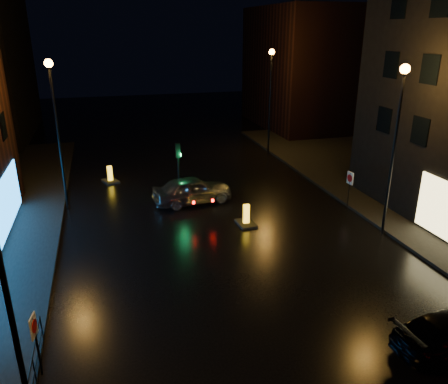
% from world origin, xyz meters
% --- Properties ---
extents(ground, '(120.00, 120.00, 0.00)m').
position_xyz_m(ground, '(0.00, 0.00, 0.00)').
color(ground, black).
rests_on(ground, ground).
extents(building_far_right, '(8.00, 14.00, 12.00)m').
position_xyz_m(building_far_right, '(15.00, 32.00, 6.00)').
color(building_far_right, black).
rests_on(building_far_right, ground).
extents(street_lamp_lfar, '(0.44, 0.44, 8.37)m').
position_xyz_m(street_lamp_lfar, '(-7.80, 14.00, 5.56)').
color(street_lamp_lfar, black).
rests_on(street_lamp_lfar, ground).
extents(street_lamp_rnear, '(0.44, 0.44, 8.37)m').
position_xyz_m(street_lamp_rnear, '(7.80, 6.00, 5.56)').
color(street_lamp_rnear, black).
rests_on(street_lamp_rnear, ground).
extents(street_lamp_rfar, '(0.44, 0.44, 8.37)m').
position_xyz_m(street_lamp_rfar, '(7.80, 22.00, 5.56)').
color(street_lamp_rfar, black).
rests_on(street_lamp_rfar, ground).
extents(traffic_signal, '(1.40, 2.40, 3.45)m').
position_xyz_m(traffic_signal, '(-1.20, 14.00, 0.50)').
color(traffic_signal, black).
rests_on(traffic_signal, ground).
extents(silver_hatchback, '(4.93, 2.50, 1.61)m').
position_xyz_m(silver_hatchback, '(-0.59, 12.89, 0.80)').
color(silver_hatchback, '#93969A').
rests_on(silver_hatchback, ground).
extents(bollard_near, '(0.95, 1.36, 1.14)m').
position_xyz_m(bollard_near, '(1.50, 9.01, 0.25)').
color(bollard_near, black).
rests_on(bollard_near, ground).
extents(bollard_far, '(1.25, 1.51, 1.13)m').
position_xyz_m(bollard_far, '(-5.22, 18.14, 0.25)').
color(bollard_far, black).
rests_on(bollard_far, ground).
extents(road_sign_left, '(0.13, 0.51, 2.11)m').
position_xyz_m(road_sign_left, '(-7.90, 0.42, 1.58)').
color(road_sign_left, black).
rests_on(road_sign_left, ground).
extents(road_sign_right, '(0.11, 0.54, 2.22)m').
position_xyz_m(road_sign_right, '(7.90, 9.55, 1.66)').
color(road_sign_right, black).
rests_on(road_sign_right, ground).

